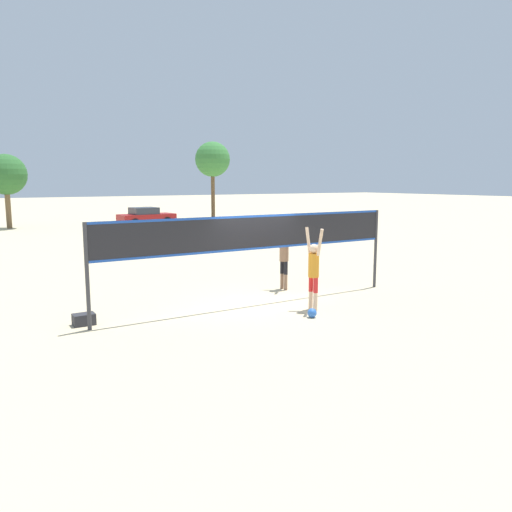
{
  "coord_description": "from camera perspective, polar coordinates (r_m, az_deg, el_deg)",
  "views": [
    {
      "loc": [
        -6.93,
        -11.28,
        3.33
      ],
      "look_at": [
        0.0,
        0.0,
        1.34
      ],
      "focal_mm": 35.0,
      "sensor_mm": 36.0,
      "label": 1
    }
  ],
  "objects": [
    {
      "name": "player_blocker",
      "position": [
        15.37,
        3.23,
        0.4
      ],
      "size": [
        0.28,
        0.71,
        2.2
      ],
      "rotation": [
        0.0,
        0.0,
        -1.57
      ],
      "color": "#8C664C",
      "rests_on": "ground_plane"
    },
    {
      "name": "player_spiker",
      "position": [
        12.94,
        6.6,
        -1.29
      ],
      "size": [
        0.28,
        0.71,
        2.16
      ],
      "rotation": [
        0.0,
        0.0,
        1.57
      ],
      "color": "beige",
      "rests_on": "ground_plane"
    },
    {
      "name": "tree_right_cluster",
      "position": [
        43.35,
        -4.99,
        10.89
      ],
      "size": [
        2.97,
        2.97,
        6.67
      ],
      "color": "brown",
      "rests_on": "ground_plane"
    },
    {
      "name": "tree_left_cluster",
      "position": [
        39.55,
        -26.69,
        8.27
      ],
      "size": [
        2.85,
        2.85,
        5.23
      ],
      "color": "brown",
      "rests_on": "ground_plane"
    },
    {
      "name": "volleyball_net",
      "position": [
        13.32,
        0.0,
        2.15
      ],
      "size": [
        8.94,
        0.09,
        2.45
      ],
      "color": "#38383D",
      "rests_on": "ground_plane"
    },
    {
      "name": "volleyball",
      "position": [
        12.46,
        6.43,
        -6.49
      ],
      "size": [
        0.23,
        0.23,
        0.23
      ],
      "color": "blue",
      "rests_on": "ground_plane"
    },
    {
      "name": "parked_car_near",
      "position": [
        38.86,
        -12.45,
        4.34
      ],
      "size": [
        4.25,
        2.17,
        1.38
      ],
      "rotation": [
        0.0,
        0.0,
        0.07
      ],
      "color": "maroon",
      "rests_on": "ground_plane"
    },
    {
      "name": "ground_plane",
      "position": [
        13.65,
        0.0,
        -5.59
      ],
      "size": [
        200.0,
        200.0,
        0.0
      ],
      "primitive_type": "plane",
      "color": "beige"
    },
    {
      "name": "gear_bag",
      "position": [
        12.43,
        -19.07,
        -6.85
      ],
      "size": [
        0.49,
        0.34,
        0.27
      ],
      "color": "#2D2D33",
      "rests_on": "ground_plane"
    }
  ]
}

